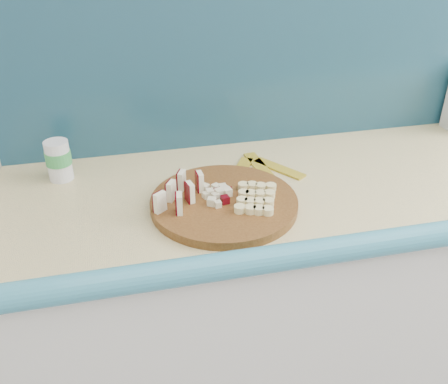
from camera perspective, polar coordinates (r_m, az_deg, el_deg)
kitchen_counter at (r=1.73m, az=17.13°, el=-10.93°), size 2.20×0.63×0.91m
backsplash at (r=1.63m, az=16.11°, el=14.95°), size 2.20×0.02×0.50m
cutting_board at (r=1.22m, az=-0.00°, el=-1.26°), size 0.46×0.46×0.02m
apple_wedges at (r=1.21m, az=-5.04°, el=0.06°), size 0.13×0.14×0.05m
apple_chunks at (r=1.22m, az=-1.08°, el=-0.37°), size 0.06×0.06×0.02m
banana_slices at (r=1.21m, az=3.67°, el=-0.70°), size 0.13×0.15×0.02m
canister at (r=1.40m, az=-18.38°, el=3.53°), size 0.07×0.07×0.11m
banana_peel at (r=1.40m, az=4.07°, el=2.72°), size 0.23×0.19×0.01m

